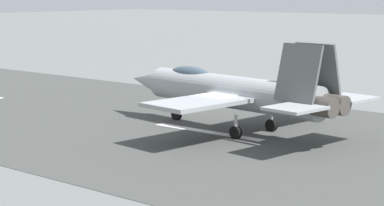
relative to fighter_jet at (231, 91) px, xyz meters
The scene contains 4 objects.
ground_plane 2.78m from the fighter_jet, 97.24° to the left, with size 400.00×400.00×0.00m, color slate.
runway_strip 2.78m from the fighter_jet, 98.02° to the left, with size 240.00×26.00×0.02m.
fighter_jet is the anchor object (origin of this frame).
marker_cone_mid 13.69m from the fighter_jet, 52.33° to the right, with size 0.44×0.44×0.55m, color orange.
Camera 1 is at (-25.07, 32.91, 8.52)m, focal length 66.01 mm.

